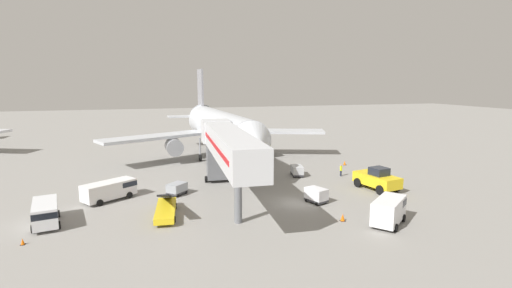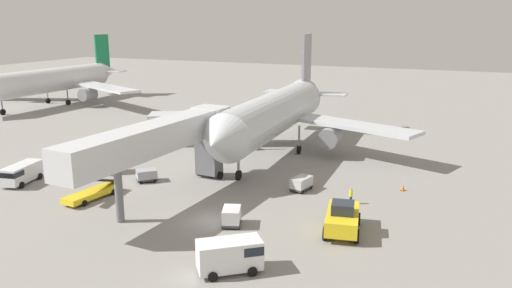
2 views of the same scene
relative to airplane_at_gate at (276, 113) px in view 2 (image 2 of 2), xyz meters
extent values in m
plane|color=gray|center=(3.61, -23.44, -5.30)|extent=(300.00, 300.00, 0.00)
cylinder|color=silver|center=(0.07, -1.17, 0.06)|extent=(6.97, 29.17, 5.33)
cone|color=silver|center=(0.99, -17.31, 0.06)|extent=(5.41, 3.72, 5.23)
cone|color=silver|center=(-0.91, 15.92, 0.46)|extent=(5.36, 5.61, 5.07)
cube|color=gray|center=(-0.83, 14.59, 5.39)|extent=(0.60, 4.20, 8.53)
cube|color=silver|center=(2.38, 14.40, 0.73)|extent=(6.56, 3.40, 0.24)
cube|color=silver|center=(-4.01, 14.03, 0.73)|extent=(6.56, 3.40, 0.24)
cube|color=silver|center=(9.91, 1.78, -1.14)|extent=(17.25, 9.36, 0.44)
cube|color=silver|center=(-10.05, 0.64, -1.14)|extent=(16.98, 10.95, 0.44)
cylinder|color=gray|center=(7.11, 0.73, -2.70)|extent=(2.73, 3.45, 2.55)
cylinder|color=gray|center=(-7.15, -0.08, -2.70)|extent=(2.73, 3.45, 2.55)
cylinder|color=gray|center=(0.71, -12.42, -3.15)|extent=(0.28, 0.28, 3.21)
cylinder|color=black|center=(0.71, -12.42, -4.75)|extent=(0.41, 1.12, 1.10)
cylinder|color=gray|center=(3.03, 0.74, -3.15)|extent=(0.28, 0.28, 3.21)
cylinder|color=black|center=(3.03, 0.74, -4.75)|extent=(0.41, 1.12, 1.10)
cylinder|color=gray|center=(-3.09, 0.39, -3.15)|extent=(0.28, 0.28, 3.21)
cylinder|color=black|center=(-3.09, 0.39, -4.75)|extent=(0.41, 1.12, 1.10)
cube|color=silver|center=(-3.27, -23.00, 1.11)|extent=(4.06, 20.63, 2.70)
cube|color=red|center=(-4.79, -22.92, 1.11)|extent=(0.93, 17.20, 0.44)
cube|color=silver|center=(-2.71, -12.16, 1.11)|extent=(3.59, 2.97, 2.84)
cube|color=#232833|center=(-2.65, -10.86, 1.36)|extent=(3.31, 0.41, 0.90)
cube|color=slate|center=(-2.74, -12.76, -2.57)|extent=(2.64, 1.93, 4.66)
cylinder|color=black|center=(-4.17, -12.68, -4.90)|extent=(0.34, 0.81, 0.80)
cylinder|color=black|center=(-1.32, -12.83, -4.90)|extent=(0.34, 0.81, 0.80)
cylinder|color=slate|center=(-3.49, -27.09, -2.77)|extent=(0.70, 0.70, 5.06)
cube|color=yellow|center=(14.63, -21.43, -4.13)|extent=(3.60, 5.87, 1.24)
cube|color=#232833|center=(14.68, -21.70, -3.06)|extent=(2.12, 2.12, 0.90)
cylinder|color=black|center=(16.17, -22.93, -4.75)|extent=(0.61, 1.16, 1.10)
cylinder|color=black|center=(13.79, -23.42, -4.75)|extent=(0.61, 1.16, 1.10)
cylinder|color=black|center=(15.47, -19.45, -4.75)|extent=(0.61, 1.16, 1.10)
cylinder|color=black|center=(13.08, -19.93, -4.75)|extent=(0.61, 1.16, 1.10)
cube|color=yellow|center=(-9.67, -23.57, -4.73)|extent=(2.40, 6.39, 0.55)
cube|color=black|center=(-9.67, -23.57, -3.34)|extent=(1.62, 6.35, 2.18)
cylinder|color=black|center=(-9.03, -25.52, -5.00)|extent=(0.28, 0.62, 0.60)
cylinder|color=black|center=(-10.69, -25.34, -5.00)|extent=(0.28, 0.62, 0.60)
cylinder|color=black|center=(-8.64, -21.79, -5.00)|extent=(0.28, 0.62, 0.60)
cylinder|color=black|center=(-10.30, -21.62, -5.00)|extent=(0.28, 0.62, 0.60)
cube|color=white|center=(9.23, -31.19, -4.00)|extent=(4.68, 4.34, 2.02)
cube|color=#1E232D|center=(10.39, -30.24, -3.56)|extent=(2.37, 2.45, 0.65)
cylinder|color=black|center=(9.68, -29.59, -4.96)|extent=(0.75, 0.71, 0.68)
cylinder|color=black|center=(10.89, -31.06, -4.96)|extent=(0.75, 0.71, 0.68)
cylinder|color=black|center=(7.56, -31.33, -4.96)|extent=(0.75, 0.71, 0.68)
cylinder|color=black|center=(8.77, -32.80, -4.96)|extent=(0.75, 0.71, 0.68)
cube|color=silver|center=(-19.96, -22.82, -4.13)|extent=(2.95, 5.30, 1.76)
cube|color=#1E232D|center=(-19.60, -24.48, -3.75)|extent=(2.26, 1.98, 0.56)
cylinder|color=black|center=(-18.72, -24.14, -4.96)|extent=(0.48, 0.74, 0.68)
cylinder|color=black|center=(-20.54, -24.53, -4.96)|extent=(0.48, 0.74, 0.68)
cylinder|color=black|center=(-19.38, -21.10, -4.96)|extent=(0.48, 0.74, 0.68)
cylinder|color=black|center=(-21.20, -21.50, -4.96)|extent=(0.48, 0.74, 0.68)
cube|color=white|center=(-15.20, -16.89, -4.16)|extent=(5.70, 4.86, 1.71)
cube|color=#1E232D|center=(-13.67, -15.81, -3.78)|extent=(2.65, 2.74, 0.55)
cylinder|color=black|center=(-14.38, -15.09, -4.96)|extent=(0.77, 0.70, 0.68)
cylinder|color=black|center=(-13.23, -16.73, -4.96)|extent=(0.77, 0.70, 0.68)
cylinder|color=black|center=(-17.17, -17.04, -4.96)|extent=(0.77, 0.70, 0.68)
cylinder|color=black|center=(-16.02, -18.68, -4.96)|extent=(0.77, 0.70, 0.68)
cube|color=#38383D|center=(8.10, -12.86, -5.01)|extent=(1.87, 2.66, 0.22)
cube|color=silver|center=(8.10, -12.86, -4.41)|extent=(1.87, 2.66, 0.99)
cylinder|color=black|center=(8.56, -13.82, -5.12)|extent=(0.19, 0.38, 0.36)
cylinder|color=black|center=(7.29, -13.55, -5.12)|extent=(0.19, 0.38, 0.36)
cylinder|color=black|center=(8.91, -12.16, -5.12)|extent=(0.19, 0.38, 0.36)
cylinder|color=black|center=(7.64, -11.90, -5.12)|extent=(0.19, 0.38, 0.36)
cube|color=#38383D|center=(-8.11, -16.98, -5.01)|extent=(2.51, 2.53, 0.22)
cube|color=#999EA5|center=(-8.11, -16.98, -4.44)|extent=(2.51, 2.53, 0.92)
cylinder|color=black|center=(-8.10, -15.98, -5.12)|extent=(0.34, 0.34, 0.36)
cylinder|color=black|center=(-7.12, -16.92, -5.12)|extent=(0.34, 0.34, 0.36)
cylinder|color=black|center=(-9.11, -17.04, -5.12)|extent=(0.34, 0.34, 0.36)
cylinder|color=black|center=(-8.13, -17.97, -5.12)|extent=(0.34, 0.34, 0.36)
cube|color=#38383D|center=(5.69, -23.89, -5.01)|extent=(2.16, 2.57, 0.22)
cube|color=silver|center=(5.69, -23.89, -4.33)|extent=(2.16, 2.57, 1.14)
cylinder|color=black|center=(6.59, -24.36, -5.12)|extent=(0.24, 0.38, 0.36)
cylinder|color=black|center=(5.34, -24.85, -5.12)|extent=(0.24, 0.38, 0.36)
cylinder|color=black|center=(6.04, -22.93, -5.12)|extent=(0.24, 0.38, 0.36)
cylinder|color=black|center=(4.78, -23.42, -5.12)|extent=(0.24, 0.38, 0.36)
cylinder|color=#1E2333|center=(13.69, -14.66, -4.92)|extent=(0.30, 0.30, 0.77)
cylinder|color=#D8EA19|center=(13.69, -14.66, -4.23)|extent=(0.40, 0.40, 0.61)
sphere|color=tan|center=(13.69, -14.66, -3.80)|extent=(0.21, 0.21, 0.21)
cube|color=black|center=(17.65, -8.69, -5.29)|extent=(0.43, 0.43, 0.03)
cone|color=orange|center=(17.65, -8.69, -4.96)|extent=(0.37, 0.37, 0.64)
cube|color=black|center=(5.72, -29.40, -5.29)|extent=(0.45, 0.45, 0.03)
cone|color=orange|center=(5.72, -29.40, -4.94)|extent=(0.39, 0.39, 0.67)
cylinder|color=silver|center=(-55.83, 16.11, -0.19)|extent=(4.96, 29.65, 4.82)
cone|color=silver|center=(-55.75, 33.65, 0.17)|extent=(4.61, 5.48, 4.58)
cube|color=#147A47|center=(-55.76, 32.29, 4.63)|extent=(0.38, 4.29, 7.72)
cube|color=silver|center=(-52.87, 31.88, 0.41)|extent=(5.80, 3.14, 0.24)
cube|color=silver|center=(-58.65, 31.91, 0.41)|extent=(5.80, 3.14, 0.24)
cube|color=silver|center=(-44.28, 19.06, -1.28)|extent=(20.30, 11.61, 0.44)
cube|color=silver|center=(-67.35, 19.16, -1.28)|extent=(20.33, 11.46, 0.44)
cylinder|color=gray|center=(-47.72, 17.90, -2.80)|extent=(2.49, 3.22, 2.47)
cylinder|color=gray|center=(-63.93, 17.97, -2.80)|extent=(2.49, 3.22, 2.47)
cylinder|color=gray|center=(-55.88, 4.55, -3.20)|extent=(0.28, 0.28, 3.11)
cylinder|color=black|center=(-55.88, 4.55, -4.75)|extent=(0.35, 1.10, 1.10)
cylinder|color=gray|center=(-53.05, 17.87, -3.20)|extent=(0.28, 0.28, 3.11)
cylinder|color=black|center=(-53.05, 17.87, -4.75)|extent=(0.35, 1.10, 1.10)
cylinder|color=gray|center=(-58.60, 17.90, -3.20)|extent=(0.28, 0.28, 3.11)
cylinder|color=black|center=(-58.60, 17.90, -4.75)|extent=(0.35, 1.10, 1.10)
camera|label=1|loc=(-10.91, -58.18, 7.17)|focal=26.15mm
camera|label=2|loc=(23.92, -59.45, 11.72)|focal=35.29mm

